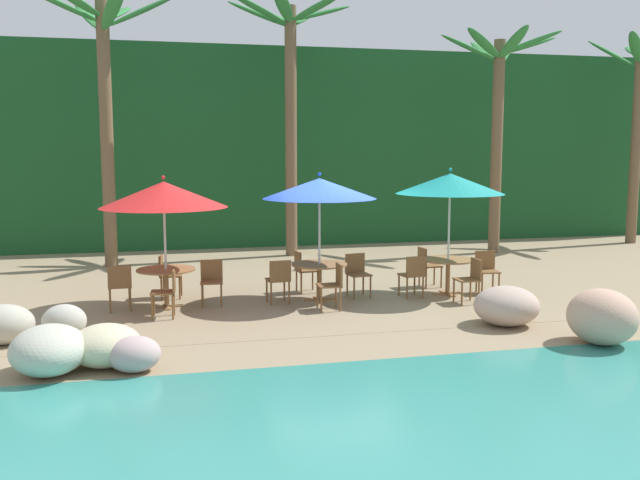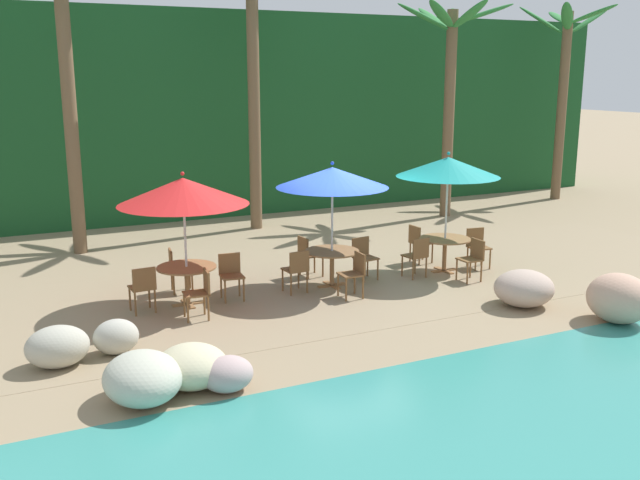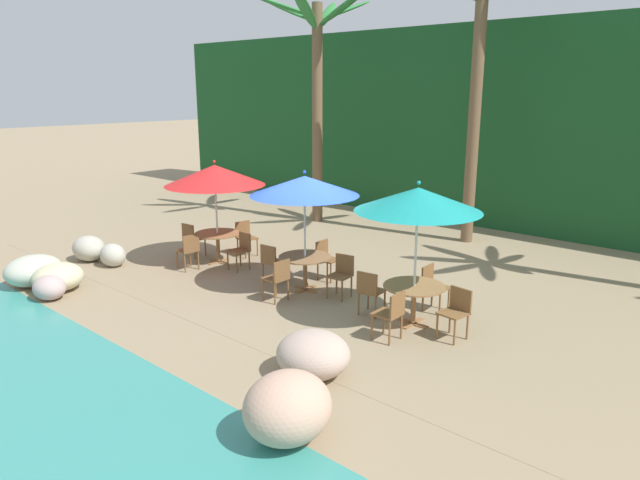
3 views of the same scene
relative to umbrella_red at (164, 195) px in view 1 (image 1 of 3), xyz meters
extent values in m
plane|color=#937F60|center=(3.27, -0.13, -2.14)|extent=(120.00, 120.00, 0.00)
cube|color=#937F60|center=(3.27, -0.13, -2.14)|extent=(18.00, 5.20, 0.01)
cube|color=#194C23|center=(3.27, 8.87, 0.86)|extent=(28.00, 2.40, 6.00)
ellipsoid|color=#BBA090|center=(5.60, -2.76, -1.81)|extent=(1.12, 1.07, 0.67)
ellipsoid|color=#BCA09D|center=(-0.53, -3.88, -1.90)|extent=(0.72, 0.62, 0.49)
ellipsoid|color=beige|center=(-1.63, -3.71, -1.81)|extent=(1.02, 1.20, 0.67)
ellipsoid|color=beige|center=(-0.92, -3.52, -1.85)|extent=(1.00, 1.03, 0.59)
ellipsoid|color=#B7B4A5|center=(-1.64, -1.87, -1.87)|extent=(0.69, 0.56, 0.55)
ellipsoid|color=tan|center=(6.45, -4.17, -1.71)|extent=(1.03, 1.12, 0.86)
ellipsoid|color=#B4B09E|center=(-2.50, -2.01, -1.83)|extent=(0.92, 0.74, 0.62)
cylinder|color=silver|center=(0.00, 0.00, -1.02)|extent=(0.04, 0.04, 2.24)
cone|color=red|center=(0.00, 0.00, 0.00)|extent=(2.37, 2.37, 0.48)
sphere|color=red|center=(0.00, 0.00, 0.32)|extent=(0.07, 0.07, 0.07)
cube|color=olive|center=(0.00, 0.00, -2.13)|extent=(0.60, 0.12, 0.03)
cube|color=olive|center=(0.00, 0.00, -2.13)|extent=(0.12, 0.60, 0.03)
cylinder|color=olive|center=(0.00, 0.00, -1.77)|extent=(0.09, 0.09, 0.71)
cylinder|color=olive|center=(0.00, 0.00, -1.42)|extent=(1.10, 1.10, 0.03)
cylinder|color=brown|center=(1.01, -0.28, -1.92)|extent=(0.04, 0.04, 0.45)
cylinder|color=brown|center=(0.65, -0.25, -1.92)|extent=(0.04, 0.04, 0.45)
cylinder|color=brown|center=(1.04, 0.07, -1.92)|extent=(0.04, 0.04, 0.45)
cylinder|color=brown|center=(0.69, 0.11, -1.92)|extent=(0.04, 0.04, 0.45)
cube|color=brown|center=(0.85, -0.09, -1.68)|extent=(0.46, 0.46, 0.03)
cube|color=brown|center=(0.87, 0.11, -1.48)|extent=(0.42, 0.08, 0.42)
cylinder|color=brown|center=(0.32, 0.99, -1.92)|extent=(0.04, 0.04, 0.45)
cylinder|color=brown|center=(0.27, 0.64, -1.92)|extent=(0.04, 0.04, 0.45)
cylinder|color=brown|center=(-0.03, 1.04, -1.92)|extent=(0.04, 0.04, 0.45)
cylinder|color=brown|center=(-0.08, 0.69, -1.92)|extent=(0.04, 0.04, 0.45)
cube|color=brown|center=(0.12, 0.84, -1.68)|extent=(0.48, 0.48, 0.03)
cube|color=brown|center=(-0.08, 0.87, -1.48)|extent=(0.10, 0.42, 0.42)
cylinder|color=brown|center=(-1.04, 0.11, -1.92)|extent=(0.04, 0.04, 0.45)
cylinder|color=brown|center=(-0.68, 0.13, -1.92)|extent=(0.04, 0.04, 0.45)
cylinder|color=brown|center=(-1.01, -0.25, -1.92)|extent=(0.04, 0.04, 0.45)
cylinder|color=brown|center=(-0.66, -0.22, -1.92)|extent=(0.04, 0.04, 0.45)
cube|color=brown|center=(-0.85, -0.06, -1.68)|extent=(0.45, 0.45, 0.03)
cube|color=brown|center=(-0.83, -0.26, -1.48)|extent=(0.42, 0.06, 0.42)
cylinder|color=brown|center=(-0.28, -1.01, -1.92)|extent=(0.04, 0.04, 0.45)
cylinder|color=brown|center=(-0.24, -0.65, -1.92)|extent=(0.04, 0.04, 0.45)
cylinder|color=brown|center=(0.08, -1.04, -1.92)|extent=(0.04, 0.04, 0.45)
cylinder|color=brown|center=(0.11, -0.69, -1.92)|extent=(0.04, 0.04, 0.45)
cube|color=brown|center=(-0.08, -0.85, -1.68)|extent=(0.46, 0.46, 0.03)
cube|color=brown|center=(0.12, -0.87, -1.48)|extent=(0.08, 0.42, 0.42)
cylinder|color=silver|center=(2.96, -0.08, -0.98)|extent=(0.04, 0.04, 2.32)
cone|color=blue|center=(2.96, -0.08, 0.08)|extent=(2.23, 2.23, 0.40)
sphere|color=blue|center=(2.96, -0.08, 0.36)|extent=(0.07, 0.07, 0.07)
cube|color=olive|center=(2.96, -0.08, -2.13)|extent=(0.60, 0.12, 0.03)
cube|color=olive|center=(2.96, -0.08, -2.13)|extent=(0.12, 0.60, 0.03)
cylinder|color=olive|center=(2.96, -0.08, -1.77)|extent=(0.09, 0.09, 0.71)
cylinder|color=olive|center=(2.96, -0.08, -1.42)|extent=(1.10, 1.10, 0.03)
cylinder|color=brown|center=(4.01, -0.14, -1.92)|extent=(0.04, 0.04, 0.45)
cylinder|color=brown|center=(3.65, -0.18, -1.92)|extent=(0.04, 0.04, 0.45)
cylinder|color=brown|center=(3.96, 0.22, -1.92)|extent=(0.04, 0.04, 0.45)
cylinder|color=brown|center=(3.61, 0.17, -1.92)|extent=(0.04, 0.04, 0.45)
cube|color=brown|center=(3.81, 0.02, -1.68)|extent=(0.47, 0.47, 0.03)
cube|color=brown|center=(3.78, 0.22, -1.48)|extent=(0.42, 0.09, 0.42)
cylinder|color=brown|center=(3.06, 0.95, -1.92)|extent=(0.04, 0.04, 0.45)
cylinder|color=brown|center=(3.09, 0.60, -1.92)|extent=(0.04, 0.04, 0.45)
cylinder|color=brown|center=(2.71, 0.93, -1.92)|extent=(0.04, 0.04, 0.45)
cylinder|color=brown|center=(2.74, 0.57, -1.92)|extent=(0.04, 0.04, 0.45)
cube|color=brown|center=(2.90, 0.76, -1.68)|extent=(0.45, 0.45, 0.03)
cube|color=brown|center=(2.70, 0.75, -1.48)|extent=(0.07, 0.42, 0.42)
cylinder|color=brown|center=(1.92, 0.02, -1.92)|extent=(0.04, 0.04, 0.45)
cylinder|color=brown|center=(2.28, 0.04, -1.92)|extent=(0.04, 0.04, 0.45)
cylinder|color=brown|center=(1.95, -0.34, -1.92)|extent=(0.04, 0.04, 0.45)
cylinder|color=brown|center=(2.31, -0.31, -1.92)|extent=(0.04, 0.04, 0.45)
cube|color=brown|center=(2.12, -0.15, -1.68)|extent=(0.45, 0.45, 0.03)
cube|color=brown|center=(2.13, -0.35, -1.48)|extent=(0.42, 0.07, 0.42)
cylinder|color=brown|center=(2.75, -1.11, -1.92)|extent=(0.04, 0.04, 0.45)
cylinder|color=brown|center=(2.76, -0.75, -1.92)|extent=(0.04, 0.04, 0.45)
cylinder|color=brown|center=(3.11, -1.12, -1.92)|extent=(0.04, 0.04, 0.45)
cylinder|color=brown|center=(3.12, -0.76, -1.92)|extent=(0.04, 0.04, 0.45)
cube|color=brown|center=(2.94, -0.93, -1.68)|extent=(0.43, 0.43, 0.03)
cube|color=brown|center=(3.13, -0.94, -1.48)|extent=(0.05, 0.42, 0.42)
cylinder|color=silver|center=(5.67, -0.16, -0.95)|extent=(0.04, 0.04, 2.39)
cone|color=teal|center=(5.67, -0.16, 0.14)|extent=(2.20, 2.20, 0.41)
sphere|color=teal|center=(5.67, -0.16, 0.43)|extent=(0.07, 0.07, 0.07)
cube|color=olive|center=(5.67, -0.16, -2.13)|extent=(0.60, 0.12, 0.03)
cube|color=olive|center=(5.67, -0.16, -2.13)|extent=(0.12, 0.60, 0.03)
cylinder|color=olive|center=(5.67, -0.16, -1.77)|extent=(0.09, 0.09, 0.71)
cylinder|color=olive|center=(5.67, -0.16, -1.42)|extent=(1.10, 1.10, 0.03)
cylinder|color=brown|center=(6.66, -0.47, -1.92)|extent=(0.04, 0.04, 0.45)
cylinder|color=brown|center=(6.31, -0.42, -1.92)|extent=(0.04, 0.04, 0.45)
cylinder|color=brown|center=(6.71, -0.11, -1.92)|extent=(0.04, 0.04, 0.45)
cylinder|color=brown|center=(6.35, -0.07, -1.92)|extent=(0.04, 0.04, 0.45)
cube|color=brown|center=(6.51, -0.27, -1.68)|extent=(0.47, 0.47, 0.03)
cube|color=brown|center=(6.53, -0.07, -1.48)|extent=(0.42, 0.09, 0.42)
cylinder|color=brown|center=(5.80, 0.88, -1.92)|extent=(0.04, 0.04, 0.45)
cylinder|color=brown|center=(5.82, 0.52, -1.92)|extent=(0.04, 0.04, 0.45)
cylinder|color=brown|center=(5.45, 0.86, -1.92)|extent=(0.04, 0.04, 0.45)
cylinder|color=brown|center=(5.46, 0.51, -1.92)|extent=(0.04, 0.04, 0.45)
cube|color=brown|center=(5.63, 0.69, -1.68)|extent=(0.44, 0.44, 0.03)
cube|color=brown|center=(5.43, 0.69, -1.48)|extent=(0.05, 0.42, 0.42)
cylinder|color=brown|center=(4.62, -0.10, -1.92)|extent=(0.04, 0.04, 0.45)
cylinder|color=brown|center=(4.98, -0.06, -1.92)|extent=(0.04, 0.04, 0.45)
cylinder|color=brown|center=(4.67, -0.46, -1.92)|extent=(0.04, 0.04, 0.45)
cylinder|color=brown|center=(5.02, -0.41, -1.92)|extent=(0.04, 0.04, 0.45)
cube|color=brown|center=(4.82, -0.26, -1.68)|extent=(0.47, 0.47, 0.03)
cube|color=brown|center=(4.85, -0.46, -1.48)|extent=(0.42, 0.09, 0.42)
cylinder|color=brown|center=(5.51, -1.19, -1.92)|extent=(0.04, 0.04, 0.45)
cylinder|color=brown|center=(5.50, -0.83, -1.92)|extent=(0.04, 0.04, 0.45)
cylinder|color=brown|center=(5.86, -1.18, -1.92)|extent=(0.04, 0.04, 0.45)
cylinder|color=brown|center=(5.86, -0.82, -1.92)|extent=(0.04, 0.04, 0.45)
cube|color=brown|center=(5.68, -1.01, -1.68)|extent=(0.43, 0.43, 0.03)
cube|color=brown|center=(5.88, -1.00, -1.48)|extent=(0.04, 0.42, 0.42)
cylinder|color=brown|center=(-1.24, 5.05, 1.15)|extent=(0.32, 0.32, 6.58)
ellipsoid|color=#2D7A38|center=(-0.28, 5.06, 4.21)|extent=(1.78, 0.39, 0.94)
ellipsoid|color=#2D7A38|center=(-0.92, 5.95, 4.26)|extent=(0.94, 1.86, 0.76)
ellipsoid|color=#2D7A38|center=(-1.62, 5.92, 4.18)|extent=(1.03, 1.72, 1.04)
ellipsoid|color=#2D7A38|center=(-2.18, 4.86, 4.25)|extent=(1.85, 0.70, 0.82)
ellipsoid|color=#2D7A38|center=(-0.91, 4.15, 4.17)|extent=(0.92, 1.73, 1.07)
cylinder|color=brown|center=(3.59, 5.86, 1.26)|extent=(0.32, 0.32, 6.80)
ellipsoid|color=#2D7A38|center=(4.48, 6.02, 4.52)|extent=(1.81, 0.67, 0.62)
ellipsoid|color=#2D7A38|center=(4.10, 6.61, 4.47)|extent=(1.26, 1.63, 0.79)
ellipsoid|color=#2D7A38|center=(3.31, 6.72, 4.49)|extent=(0.88, 1.78, 0.70)
ellipsoid|color=#2D7A38|center=(2.75, 6.20, 4.46)|extent=(1.73, 0.99, 0.81)
ellipsoid|color=#2D7A38|center=(2.72, 5.61, 4.47)|extent=(1.76, 0.82, 0.78)
ellipsoid|color=#2D7A38|center=(3.24, 5.02, 4.50)|extent=(1.02, 1.76, 0.70)
ellipsoid|color=#2D7A38|center=(4.16, 5.15, 4.51)|extent=(1.39, 1.60, 0.65)
cylinder|color=brown|center=(9.37, 5.02, 0.85)|extent=(0.32, 0.32, 5.99)
ellipsoid|color=#2D7A38|center=(10.23, 4.99, 3.70)|extent=(1.69, 0.42, 0.61)
ellipsoid|color=#2D7A38|center=(9.86, 5.72, 3.60)|extent=(1.20, 1.49, 0.91)
ellipsoid|color=#2D7A38|center=(9.33, 5.88, 3.62)|extent=(0.44, 1.60, 0.87)
ellipsoid|color=#2D7A38|center=(8.55, 5.27, 3.63)|extent=(1.64, 0.81, 0.82)
ellipsoid|color=#2D7A38|center=(8.65, 4.55, 3.66)|extent=(1.57, 1.20, 0.74)
ellipsoid|color=#2D7A38|center=(9.32, 4.17, 3.65)|extent=(0.46, 1.65, 0.76)
ellipsoid|color=#2D7A38|center=(9.97, 4.42, 3.70)|extent=(1.44, 1.44, 0.61)
cylinder|color=brown|center=(14.59, 5.89, 0.95)|extent=(0.32, 0.32, 6.19)
ellipsoid|color=#2D7A38|center=(14.91, 6.67, 3.90)|extent=(0.96, 1.67, 0.61)
ellipsoid|color=#2D7A38|center=(13.96, 6.46, 3.78)|extent=(1.35, 1.29, 0.98)
ellipsoid|color=#2D7A38|center=(13.96, 5.31, 3.82)|extent=(1.40, 1.33, 0.85)
camera|label=1|loc=(-0.28, -13.50, 0.87)|focal=39.84mm
camera|label=2|loc=(-3.32, -12.55, 2.06)|focal=40.23mm
camera|label=3|loc=(10.80, -8.54, 1.96)|focal=32.43mm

